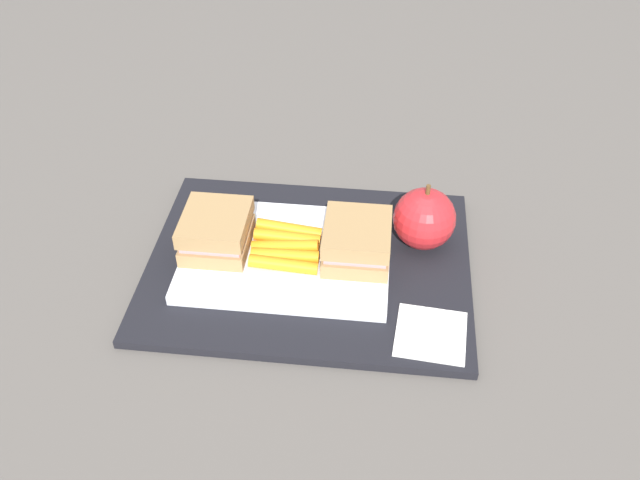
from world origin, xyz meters
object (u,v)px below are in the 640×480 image
Objects in this scene: carrot_sticks_bundle at (286,246)px; apple at (424,219)px; sandwich_half_right at (357,241)px; paper_napkin at (431,334)px; sandwich_half_left at (216,231)px; food_tray at (287,255)px.

apple is at bearing 16.62° from carrot_sticks_bundle.
sandwich_half_right is 0.13m from paper_napkin.
sandwich_half_right is 1.02× the size of carrot_sticks_bundle.
sandwich_half_left is at bearing 179.99° from carrot_sticks_bundle.
sandwich_half_right is at bearing -148.19° from apple.
apple is (0.15, 0.05, 0.02)m from carrot_sticks_bundle.
sandwich_half_left is 0.23m from apple.
apple is (0.07, 0.05, 0.00)m from sandwich_half_right.
apple reaches higher than sandwich_half_right.
food_tray is 0.01m from carrot_sticks_bundle.
paper_napkin is at bearing -30.89° from food_tray.
sandwich_half_left and sandwich_half_right have the same top height.
sandwich_half_right is (0.08, 0.00, 0.03)m from food_tray.
paper_napkin is at bearing -86.34° from apple.
sandwich_half_left reaches higher than paper_napkin.
paper_napkin is at bearing -21.91° from sandwich_half_left.
food_tray is 0.08m from sandwich_half_left.
food_tray is 0.16m from apple.
sandwich_half_right is at bearing 130.59° from paper_napkin.
sandwich_half_left is at bearing 180.00° from sandwich_half_right.
apple reaches higher than paper_napkin.
apple is (0.15, 0.05, 0.03)m from food_tray.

